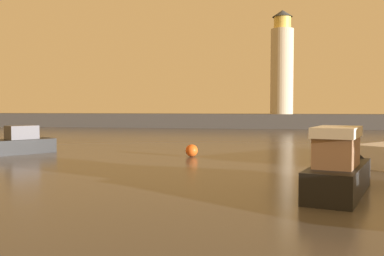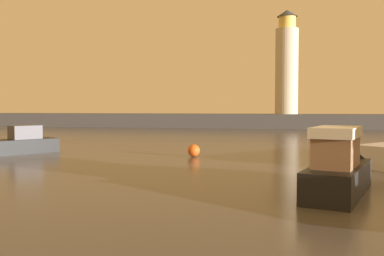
{
  "view_description": "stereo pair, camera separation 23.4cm",
  "coord_description": "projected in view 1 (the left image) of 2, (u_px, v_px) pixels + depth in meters",
  "views": [
    {
      "loc": [
        3.83,
        -1.41,
        2.83
      ],
      "look_at": [
        0.86,
        14.85,
        2.05
      ],
      "focal_mm": 41.08,
      "sensor_mm": 36.0,
      "label": 1
    },
    {
      "loc": [
        4.06,
        -1.36,
        2.83
      ],
      "look_at": [
        0.86,
        14.85,
        2.05
      ],
      "focal_mm": 41.08,
      "sensor_mm": 36.0,
      "label": 2
    }
  ],
  "objects": [
    {
      "name": "ground_plane",
      "position": [
        217.0,
        147.0,
        31.21
      ],
      "size": [
        220.0,
        220.0,
        0.0
      ],
      "primitive_type": "plane",
      "color": "#4C4742"
    },
    {
      "name": "breakwater",
      "position": [
        244.0,
        121.0,
        60.17
      ],
      "size": [
        88.43,
        5.44,
        1.9
      ],
      "primitive_type": "cube",
      "color": "#423F3D",
      "rests_on": "ground_plane"
    },
    {
      "name": "lighthouse",
      "position": [
        282.0,
        65.0,
        58.9
      ],
      "size": [
        3.03,
        3.03,
        13.88
      ],
      "color": "beige",
      "rests_on": "breakwater"
    },
    {
      "name": "motorboat_1",
      "position": [
        341.0,
        169.0,
        14.66
      ],
      "size": [
        3.08,
        6.01,
        2.4
      ],
      "color": "black",
      "rests_on": "ground_plane"
    },
    {
      "name": "mooring_buoy",
      "position": [
        192.0,
        151.0,
        25.09
      ],
      "size": [
        0.7,
        0.7,
        0.7
      ],
      "primitive_type": "sphere",
      "color": "#EA5919",
      "rests_on": "ground_plane"
    }
  ]
}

